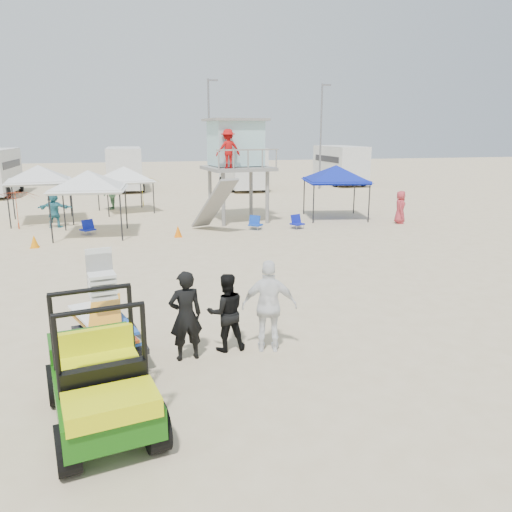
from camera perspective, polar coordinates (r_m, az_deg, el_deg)
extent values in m
plane|color=beige|center=(10.40, 1.31, -11.05)|extent=(140.00, 140.00, 0.00)
cube|color=#15530D|center=(8.21, -17.23, -14.36)|extent=(1.82, 2.89, 0.47)
cube|color=#DFE50C|center=(8.08, -17.38, -12.55)|extent=(1.34, 0.97, 0.26)
cylinder|color=black|center=(7.57, -22.20, -19.56)|extent=(0.43, 0.73, 0.69)
cube|color=black|center=(10.35, -16.52, -9.13)|extent=(1.54, 1.98, 0.11)
cylinder|color=black|center=(10.48, -19.30, -10.29)|extent=(0.27, 0.50, 0.47)
imported|color=black|center=(9.92, -8.04, -6.78)|extent=(0.72, 0.53, 1.82)
imported|color=black|center=(10.29, -3.43, -6.42)|extent=(0.82, 0.65, 1.64)
imported|color=white|center=(10.19, 1.54, -5.76)|extent=(1.21, 0.73, 1.92)
cylinder|color=gray|center=(24.03, -4.18, 6.49)|extent=(0.19, 0.19, 2.57)
cube|color=gray|center=(25.21, -2.10, 9.99)|extent=(3.46, 3.46, 0.16)
cube|color=#A3D0D2|center=(25.45, -2.27, 12.74)|extent=(2.61, 2.35, 2.16)
imported|color=#B20F0F|center=(23.99, -3.58, 12.13)|extent=(1.17, 0.67, 1.81)
cylinder|color=black|center=(24.72, 7.26, 5.96)|extent=(0.06, 0.06, 2.01)
pyramid|color=#0E1E9F|center=(26.35, 9.16, 10.22)|extent=(3.41, 3.41, 0.80)
cube|color=#0E1E9F|center=(26.41, 9.10, 8.49)|extent=(3.41, 3.41, 0.18)
cylinder|color=black|center=(21.67, -22.23, 4.02)|extent=(0.06, 0.06, 2.08)
pyramid|color=silver|center=(22.68, -18.69, 9.29)|extent=(3.10, 3.10, 0.80)
cube|color=silver|center=(22.75, -18.53, 7.28)|extent=(3.10, 3.10, 0.18)
cylinder|color=black|center=(26.16, -26.77, 5.11)|extent=(0.06, 0.06, 2.09)
pyramid|color=silver|center=(27.08, -23.68, 9.51)|extent=(3.29, 3.29, 0.80)
cube|color=silver|center=(27.14, -23.51, 7.83)|extent=(3.29, 3.29, 0.18)
cylinder|color=black|center=(28.05, -17.27, 6.18)|extent=(0.06, 0.06, 1.80)
pyramid|color=white|center=(29.09, -14.90, 9.87)|extent=(3.23, 3.23, 0.80)
cube|color=white|center=(29.15, -14.80, 8.31)|extent=(3.23, 3.23, 0.18)
imported|color=#C23A14|center=(25.60, -25.68, 4.77)|extent=(2.08, 2.12, 1.83)
imported|color=gold|center=(31.29, -12.82, 7.24)|extent=(2.43, 2.46, 1.85)
cone|color=orange|center=(21.77, -8.90, 2.81)|extent=(0.34, 0.34, 0.50)
cone|color=orange|center=(21.34, -24.01, 1.54)|extent=(0.34, 0.34, 0.50)
cube|color=#0F1DAC|center=(23.25, -18.67, 2.87)|extent=(0.73, 0.72, 0.06)
cube|color=#0F1DAC|center=(23.45, -18.66, 3.46)|extent=(0.54, 0.46, 0.44)
cylinder|color=#B2B2B7|center=(23.10, -19.22, 2.46)|extent=(0.03, 0.03, 0.20)
cube|color=#0E199F|center=(23.48, 4.74, 3.67)|extent=(0.69, 0.67, 0.06)
cube|color=#0E199F|center=(23.67, 4.57, 4.25)|extent=(0.56, 0.37, 0.44)
cylinder|color=#B2B2B7|center=(23.25, 4.38, 3.27)|extent=(0.03, 0.03, 0.20)
cube|color=#103CB3|center=(23.17, -0.06, 3.58)|extent=(0.74, 0.73, 0.06)
cube|color=#103CB3|center=(23.36, -0.20, 4.16)|extent=(0.51, 0.49, 0.44)
cylinder|color=#B2B2B7|center=(22.95, -0.47, 3.17)|extent=(0.03, 0.03, 0.20)
cube|color=silver|center=(40.69, -14.78, 9.78)|extent=(2.50, 6.50, 3.00)
cube|color=black|center=(40.66, -14.82, 10.41)|extent=(2.54, 5.20, 0.50)
cylinder|color=black|center=(38.76, -16.54, 7.48)|extent=(0.25, 0.80, 0.80)
cube|color=silver|center=(40.09, -1.64, 10.17)|extent=(2.50, 7.00, 3.00)
cube|color=black|center=(40.07, -1.65, 10.82)|extent=(2.54, 5.60, 0.50)
cylinder|color=black|center=(37.77, -2.77, 7.87)|extent=(0.25, 0.80, 0.80)
cube|color=silver|center=(44.28, 9.58, 10.35)|extent=(2.50, 6.60, 3.00)
cube|color=black|center=(44.26, 9.60, 10.93)|extent=(2.54, 5.28, 0.50)
cylinder|color=black|center=(41.96, 9.06, 8.33)|extent=(0.25, 0.80, 0.80)
cylinder|color=slate|center=(36.51, -5.37, 13.28)|extent=(0.14, 0.14, 8.00)
cylinder|color=slate|center=(40.29, 7.41, 13.29)|extent=(0.14, 0.14, 8.00)
imported|color=#A9D750|center=(39.51, 0.85, 8.87)|extent=(0.77, 0.75, 1.78)
imported|color=#4E825B|center=(30.50, -16.39, 6.82)|extent=(0.71, 0.90, 1.80)
imported|color=teal|center=(25.48, -22.09, 4.97)|extent=(1.67, 0.81, 1.72)
imported|color=#B4333D|center=(25.71, 16.17, 5.38)|extent=(0.82, 0.94, 1.61)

